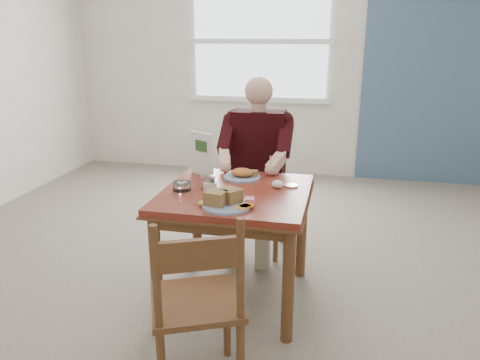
% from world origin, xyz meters
% --- Properties ---
extents(floor, '(6.00, 6.00, 0.00)m').
position_xyz_m(floor, '(0.00, 0.00, 0.00)').
color(floor, '#6B6256').
rests_on(floor, ground).
extents(wall_back, '(5.50, 0.00, 5.50)m').
position_xyz_m(wall_back, '(0.00, 3.00, 1.40)').
color(wall_back, white).
rests_on(wall_back, ground).
extents(accent_panel, '(1.60, 0.02, 2.80)m').
position_xyz_m(accent_panel, '(1.60, 2.98, 1.40)').
color(accent_panel, '#445F7E').
rests_on(accent_panel, ground).
extents(lemon_wedge, '(0.06, 0.05, 0.03)m').
position_xyz_m(lemon_wedge, '(-0.12, -0.30, 0.76)').
color(lemon_wedge, yellow).
rests_on(lemon_wedge, table).
extents(napkin, '(0.08, 0.07, 0.05)m').
position_xyz_m(napkin, '(0.25, 0.11, 0.78)').
color(napkin, white).
rests_on(napkin, table).
extents(metal_dish, '(0.11, 0.11, 0.01)m').
position_xyz_m(metal_dish, '(0.33, 0.16, 0.76)').
color(metal_dish, silver).
rests_on(metal_dish, table).
extents(window, '(1.72, 0.04, 1.42)m').
position_xyz_m(window, '(-0.40, 2.97, 1.60)').
color(window, white).
rests_on(window, wall_back).
extents(table, '(0.92, 0.92, 0.75)m').
position_xyz_m(table, '(0.00, 0.00, 0.64)').
color(table, maroon).
rests_on(table, ground).
extents(chair_far, '(0.42, 0.42, 0.95)m').
position_xyz_m(chair_far, '(0.00, 0.80, 0.48)').
color(chair_far, brown).
rests_on(chair_far, ground).
extents(chair_near, '(0.56, 0.56, 0.95)m').
position_xyz_m(chair_near, '(0.02, -0.87, 0.48)').
color(chair_near, brown).
rests_on(chair_near, ground).
extents(diner, '(0.53, 0.56, 1.39)m').
position_xyz_m(diner, '(0.00, 0.71, 0.81)').
color(diner, tan).
rests_on(diner, chair_far).
extents(near_plate, '(0.36, 0.36, 0.09)m').
position_xyz_m(near_plate, '(0.01, -0.28, 0.78)').
color(near_plate, white).
rests_on(near_plate, table).
extents(far_plate, '(0.26, 0.26, 0.07)m').
position_xyz_m(far_plate, '(-0.01, 0.27, 0.78)').
color(far_plate, white).
rests_on(far_plate, table).
extents(caddy, '(0.09, 0.09, 0.07)m').
position_xyz_m(caddy, '(-0.17, -0.00, 0.77)').
color(caddy, white).
rests_on(caddy, table).
extents(shakers, '(0.10, 0.05, 0.09)m').
position_xyz_m(shakers, '(-0.18, -0.00, 0.80)').
color(shakers, white).
rests_on(shakers, table).
extents(creamer, '(0.13, 0.13, 0.05)m').
position_xyz_m(creamer, '(-0.33, -0.06, 0.78)').
color(creamer, white).
rests_on(creamer, table).
extents(menu, '(0.19, 0.11, 0.30)m').
position_xyz_m(menu, '(-0.30, 0.28, 0.90)').
color(menu, white).
rests_on(menu, table).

